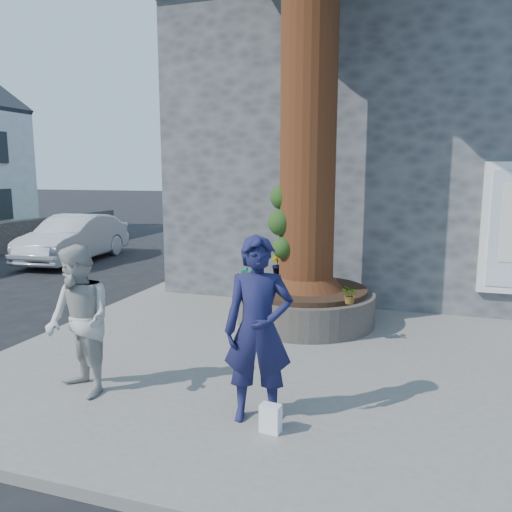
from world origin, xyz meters
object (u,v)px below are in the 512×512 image
(planter, at_px, (305,305))
(car_silver, at_px, (74,238))
(man, at_px, (258,330))
(woman, at_px, (79,321))

(planter, distance_m, car_silver, 9.11)
(man, xyz_separation_m, woman, (-2.10, -0.05, -0.09))
(man, xyz_separation_m, car_silver, (-8.27, 7.80, -0.38))
(planter, height_order, man, man)
(man, relative_size, car_silver, 0.46)
(man, bearing_deg, car_silver, 123.01)
(planter, distance_m, man, 3.53)
(planter, relative_size, woman, 1.34)
(planter, bearing_deg, woman, -117.55)
(man, distance_m, car_silver, 11.38)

